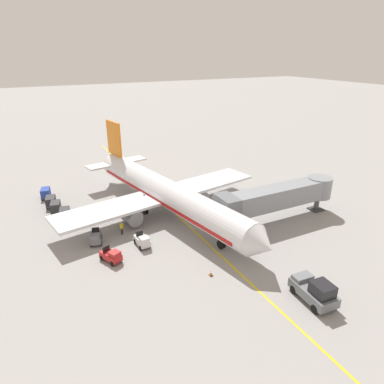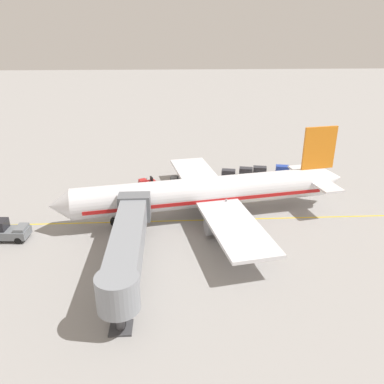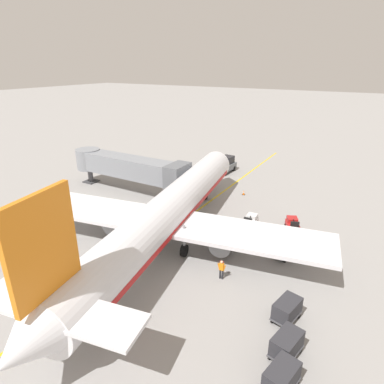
# 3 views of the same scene
# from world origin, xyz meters

# --- Properties ---
(ground_plane) EXTENTS (400.00, 400.00, 0.00)m
(ground_plane) POSITION_xyz_m (0.00, 0.00, 0.00)
(ground_plane) COLOR gray
(gate_lead_in_line) EXTENTS (0.24, 80.00, 0.01)m
(gate_lead_in_line) POSITION_xyz_m (0.00, 0.00, 0.00)
(gate_lead_in_line) COLOR gold
(gate_lead_in_line) RESTS_ON ground
(parked_airliner) EXTENTS (30.45, 37.20, 10.63)m
(parked_airliner) POSITION_xyz_m (1.21, 1.29, 3.19)
(parked_airliner) COLOR silver
(parked_airliner) RESTS_ON ground
(jet_bridge) EXTENTS (17.87, 3.50, 4.98)m
(jet_bridge) POSITION_xyz_m (-11.13, 9.85, 3.46)
(jet_bridge) COLOR gray
(jet_bridge) RESTS_ON ground
(pushback_tractor) EXTENTS (2.48, 4.53, 2.40)m
(pushback_tractor) POSITION_xyz_m (-3.57, 24.13, 1.10)
(pushback_tractor) COLOR slate
(pushback_tractor) RESTS_ON ground
(baggage_tug_lead) EXTENTS (2.13, 2.77, 1.62)m
(baggage_tug_lead) POSITION_xyz_m (11.06, 9.39, 0.71)
(baggage_tug_lead) COLOR #B21E1E
(baggage_tug_lead) RESTS_ON ground
(baggage_tug_trailing) EXTENTS (1.85, 2.73, 1.62)m
(baggage_tug_trailing) POSITION_xyz_m (11.65, 4.73, 0.71)
(baggage_tug_trailing) COLOR slate
(baggage_tug_trailing) RESTS_ON ground
(baggage_tug_spare) EXTENTS (1.40, 2.56, 1.62)m
(baggage_tug_spare) POSITION_xyz_m (6.99, 7.91, 0.71)
(baggage_tug_spare) COLOR silver
(baggage_tug_spare) RESTS_ON ground
(baggage_cart_front) EXTENTS (1.74, 2.98, 1.58)m
(baggage_cart_front) POSITION_xyz_m (13.93, -3.23, 0.95)
(baggage_cart_front) COLOR #4C4C51
(baggage_cart_front) RESTS_ON ground
(baggage_cart_second_in_train) EXTENTS (1.74, 2.98, 1.58)m
(baggage_cart_second_in_train) POSITION_xyz_m (14.71, -6.15, 0.95)
(baggage_cart_second_in_train) COLOR #4C4C51
(baggage_cart_second_in_train) RESTS_ON ground
(baggage_cart_third_in_train) EXTENTS (1.74, 2.98, 1.58)m
(baggage_cart_third_in_train) POSITION_xyz_m (15.08, -8.45, 0.95)
(baggage_cart_third_in_train) COLOR #4C4C51
(baggage_cart_third_in_train) RESTS_ON ground
(ground_crew_wing_walker) EXTENTS (0.73, 0.25, 1.69)m
(ground_crew_wing_walker) POSITION_xyz_m (8.14, -1.31, 0.95)
(ground_crew_wing_walker) COLOR #232328
(ground_crew_wing_walker) RESTS_ON ground
(ground_crew_loader) EXTENTS (0.60, 0.54, 1.69)m
(ground_crew_loader) POSITION_xyz_m (8.33, 4.16, 0.95)
(ground_crew_loader) COLOR #232328
(ground_crew_loader) RESTS_ON ground
(safety_cone_nose_left) EXTENTS (0.36, 0.36, 0.59)m
(safety_cone_nose_left) POSITION_xyz_m (2.80, 16.53, 0.29)
(safety_cone_nose_left) COLOR black
(safety_cone_nose_left) RESTS_ON ground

